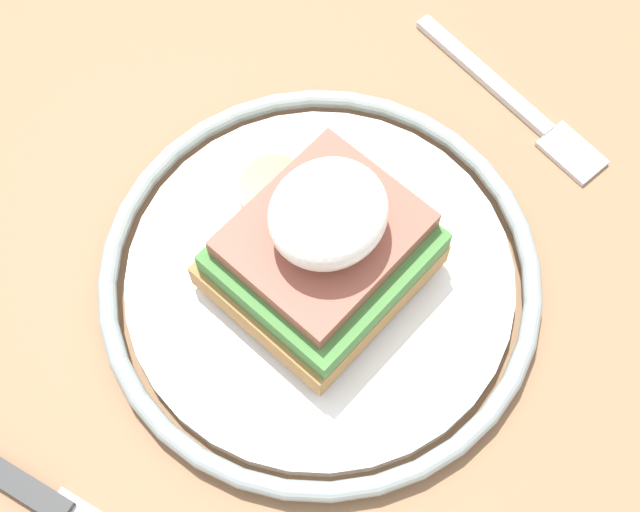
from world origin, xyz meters
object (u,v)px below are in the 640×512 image
object	(u,v)px
plate	(320,278)
fork	(516,103)
knife	(54,506)
sandwich	(323,245)

from	to	relation	value
plate	fork	size ratio (longest dim) A/B	1.63
fork	knife	world-z (taller)	knife
sandwich	fork	distance (m)	0.16
plate	fork	bearing A→B (deg)	176.96
plate	knife	world-z (taller)	plate
fork	knife	distance (m)	0.33
plate	sandwich	world-z (taller)	sandwich
sandwich	fork	size ratio (longest dim) A/B	0.81
fork	knife	size ratio (longest dim) A/B	0.69
fork	knife	xyz separation A→B (m)	(0.33, -0.02, 0.00)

